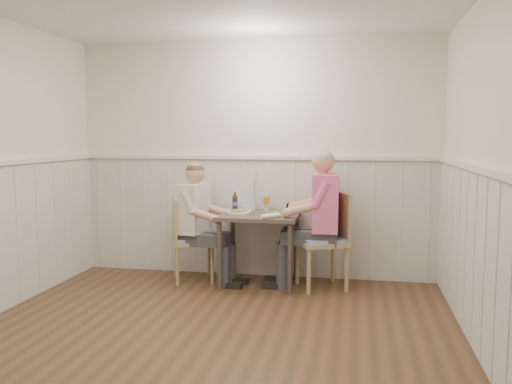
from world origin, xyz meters
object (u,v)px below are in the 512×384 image
at_px(chair_left, 188,236).
at_px(diner_cream, 197,232).
at_px(dining_table, 260,224).
at_px(beer_bottle, 235,202).
at_px(grass_vase, 253,193).
at_px(man_in_pink, 321,230).
at_px(chair_right, 327,237).

distance_m(chair_left, diner_cream, 0.13).
distance_m(dining_table, beer_bottle, 0.40).
height_order(beer_bottle, grass_vase, grass_vase).
bearing_deg(chair_left, man_in_pink, -0.42).
distance_m(dining_table, chair_right, 0.71).
bearing_deg(chair_right, diner_cream, -177.86).
xyz_separation_m(chair_right, diner_cream, (-1.37, -0.05, 0.01)).
bearing_deg(diner_cream, chair_right, 2.14).
bearing_deg(beer_bottle, chair_left, -158.56).
height_order(man_in_pink, grass_vase, man_in_pink).
bearing_deg(man_in_pink, dining_table, 178.24).
distance_m(dining_table, chair_left, 0.79).
xyz_separation_m(diner_cream, beer_bottle, (0.36, 0.22, 0.30)).
bearing_deg(diner_cream, beer_bottle, 30.84).
bearing_deg(man_in_pink, grass_vase, 159.86).
bearing_deg(grass_vase, diner_cream, -151.58).
xyz_separation_m(man_in_pink, grass_vase, (-0.76, 0.28, 0.34)).
height_order(dining_table, grass_vase, grass_vase).
bearing_deg(chair_left, grass_vase, 22.01).
xyz_separation_m(man_in_pink, beer_bottle, (-0.94, 0.20, 0.23)).
xyz_separation_m(chair_right, chair_left, (-1.48, -0.02, -0.05)).
distance_m(chair_right, beer_bottle, 1.07).
distance_m(chair_left, man_in_pink, 1.42).
relative_size(beer_bottle, grass_vase, 0.48).
distance_m(man_in_pink, grass_vase, 0.87).
height_order(dining_table, chair_left, chair_left).
height_order(diner_cream, beer_bottle, diner_cream).
bearing_deg(beer_bottle, man_in_pink, -11.72).
height_order(dining_table, man_in_pink, man_in_pink).
bearing_deg(man_in_pink, chair_left, 179.58).
relative_size(chair_right, grass_vase, 2.28).
bearing_deg(beer_bottle, dining_table, -30.22).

